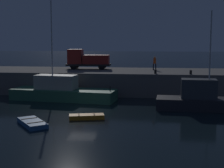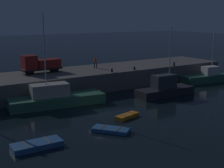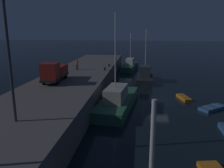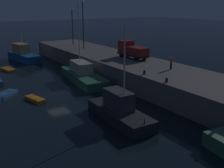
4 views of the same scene
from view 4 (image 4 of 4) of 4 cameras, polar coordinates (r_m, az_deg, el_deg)
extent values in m
plane|color=black|center=(34.74, -11.37, -1.91)|extent=(320.00, 320.00, 0.00)
cube|color=#5B5956|center=(40.24, 4.61, 2.91)|extent=(58.03, 9.11, 2.71)
cube|color=#2D6647|center=(39.48, -6.10, 1.46)|extent=(11.78, 4.72, 1.19)
cube|color=#ADA899|center=(39.94, -6.60, 3.64)|extent=(4.66, 2.56, 1.53)
cylinder|color=silver|center=(39.54, -7.04, 10.68)|extent=(0.14, 0.14, 8.24)
cylinder|color=#262626|center=(34.54, -3.05, 0.80)|extent=(0.10, 0.10, 0.50)
cube|color=#232328|center=(26.19, 1.65, -6.51)|extent=(8.40, 3.02, 1.09)
cube|color=#33383D|center=(25.84, 1.39, -3.37)|extent=(3.32, 1.80, 1.82)
cylinder|color=silver|center=(24.00, 2.65, 5.15)|extent=(0.14, 0.14, 6.31)
cylinder|color=#262626|center=(23.03, 6.89, -7.82)|extent=(0.10, 0.10, 0.50)
cube|color=#195193|center=(56.59, -18.15, 5.43)|extent=(9.63, 4.22, 1.41)
cube|color=tan|center=(57.31, -18.77, 7.18)|extent=(4.11, 2.61, 1.88)
cylinder|color=silver|center=(56.35, -18.76, 10.11)|extent=(0.14, 0.14, 4.09)
cylinder|color=#262626|center=(52.61, -16.25, 5.87)|extent=(0.10, 0.10, 0.50)
cube|color=orange|center=(32.69, -15.98, -3.08)|extent=(3.07, 1.72, 0.37)
cube|color=olive|center=(32.10, -15.39, -3.00)|extent=(0.31, 0.91, 0.04)
cube|color=olive|center=(33.14, -16.60, -2.48)|extent=(0.31, 0.91, 0.04)
cube|color=#2D6099|center=(35.57, -21.87, -2.06)|extent=(3.23, 3.60, 0.36)
cube|color=olive|center=(36.05, -21.13, -1.41)|extent=(1.06, 0.85, 0.04)
cube|color=olive|center=(34.97, -22.69, -2.12)|extent=(1.06, 0.85, 0.04)
cube|color=orange|center=(49.08, -21.17, 2.91)|extent=(3.39, 1.93, 0.36)
cube|color=olive|center=(49.68, -21.51, 3.26)|extent=(0.30, 1.25, 0.04)
cube|color=olive|center=(48.41, -20.87, 3.00)|extent=(0.30, 1.25, 0.04)
cylinder|color=#38383D|center=(57.32, -8.37, 11.77)|extent=(0.20, 0.20, 7.01)
sphere|color=#F9EFCC|center=(57.14, -8.53, 15.45)|extent=(0.44, 0.44, 0.44)
cylinder|color=#38383D|center=(51.56, -6.14, 12.10)|extent=(0.20, 0.20, 8.39)
sphere|color=#F9EFCC|center=(51.42, -6.30, 16.96)|extent=(0.44, 0.44, 0.44)
cylinder|color=black|center=(43.14, 2.03, 6.32)|extent=(0.91, 0.31, 0.90)
cylinder|color=black|center=(44.12, 3.70, 6.52)|extent=(0.91, 0.31, 0.90)
cylinder|color=black|center=(40.34, 5.24, 5.54)|extent=(0.91, 0.31, 0.90)
cylinder|color=black|center=(41.39, 6.93, 5.77)|extent=(0.91, 0.31, 0.90)
cube|color=black|center=(42.20, 4.44, 6.22)|extent=(5.82, 2.12, 0.25)
cube|color=maroon|center=(43.34, 2.99, 7.97)|extent=(1.91, 1.98, 1.91)
cube|color=maroon|center=(41.30, 5.39, 6.97)|extent=(3.40, 2.03, 1.17)
cylinder|color=black|center=(35.46, 12.46, 3.66)|extent=(0.14, 0.14, 0.85)
cylinder|color=black|center=(35.77, 12.29, 3.78)|extent=(0.14, 0.14, 0.85)
cylinder|color=#E54C14|center=(35.46, 12.45, 4.94)|extent=(0.43, 0.43, 0.70)
sphere|color=#8C664C|center=(35.37, 12.50, 5.69)|extent=(0.21, 0.21, 0.21)
cylinder|color=black|center=(32.52, 6.87, 2.46)|extent=(0.28, 0.28, 0.50)
cylinder|color=black|center=(29.63, 11.52, 0.82)|extent=(0.28, 0.28, 0.47)
camera|label=1|loc=(30.67, -69.98, -2.35)|focal=54.92mm
camera|label=2|loc=(51.62, -54.28, 9.47)|focal=50.94mm
camera|label=3|loc=(61.99, -20.23, 14.11)|focal=36.66mm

